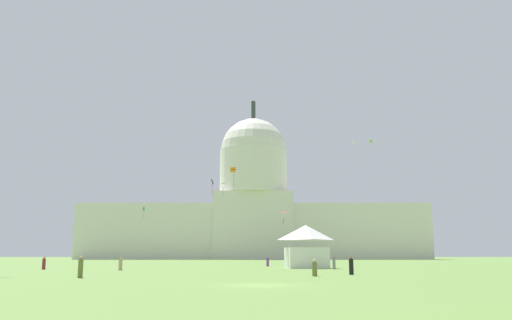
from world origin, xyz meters
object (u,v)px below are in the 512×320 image
at_px(event_tent, 309,247).
at_px(kite_lime_mid, 373,142).
at_px(person_olive_near_tree_east, 317,269).
at_px(kite_black_low, 215,183).
at_px(person_tan_aisle_center, 123,264).
at_px(kite_red_low, 286,215).
at_px(kite_green_low, 146,211).
at_px(capitol_building, 256,210).
at_px(kite_white_high, 356,143).
at_px(person_black_front_left, 354,267).
at_px(person_olive_front_right, 83,268).
at_px(kite_turquoise_mid, 227,185).
at_px(person_maroon_near_tent, 47,264).
at_px(kite_orange_low, 236,170).
at_px(person_grey_lawn_far_right, 337,263).
at_px(person_purple_back_left, 270,262).

relative_size(event_tent, kite_lime_mid, 2.71).
height_order(person_olive_near_tree_east, kite_black_low, kite_black_low).
bearing_deg(person_tan_aisle_center, kite_red_low, -164.30).
bearing_deg(kite_green_low, person_olive_near_tree_east, -50.88).
bearing_deg(kite_lime_mid, person_olive_near_tree_east, -137.33).
relative_size(capitol_building, kite_white_high, 50.82).
bearing_deg(person_black_front_left, person_tan_aisle_center, -168.82).
xyz_separation_m(person_olive_front_right, kite_turquoise_mid, (5.61, 101.51, 20.09)).
relative_size(person_maroon_near_tent, kite_green_low, 0.35).
bearing_deg(person_olive_near_tree_east, kite_lime_mid, 80.39).
bearing_deg(kite_black_low, person_olive_near_tree_east, 45.23).
height_order(kite_black_low, kite_green_low, kite_black_low).
relative_size(person_olive_front_right, kite_green_low, 0.38).
xyz_separation_m(person_olive_front_right, kite_white_high, (48.53, 136.82, 39.51)).
xyz_separation_m(capitol_building, person_tan_aisle_center, (-15.42, -152.17, -19.20)).
distance_m(person_black_front_left, kite_orange_low, 53.06).
bearing_deg(person_olive_front_right, kite_turquoise_mid, 64.94).
relative_size(person_olive_near_tree_east, person_maroon_near_tent, 0.91).
height_order(event_tent, kite_black_low, kite_black_low).
bearing_deg(person_olive_near_tree_east, kite_orange_low, 106.92).
xyz_separation_m(person_olive_near_tree_east, kite_lime_mid, (23.36, 80.89, 28.89)).
bearing_deg(person_olive_front_right, person_black_front_left, -5.06).
xyz_separation_m(person_grey_lawn_far_right, person_purple_back_left, (-8.34, 16.80, -0.07)).
bearing_deg(person_grey_lawn_far_right, capitol_building, -88.90).
bearing_deg(person_purple_back_left, kite_red_low, 104.45).
height_order(person_olive_near_tree_east, person_grey_lawn_far_right, person_grey_lawn_far_right).
distance_m(person_black_front_left, kite_red_low, 84.06).
bearing_deg(kite_red_low, person_purple_back_left, -96.24).
bearing_deg(kite_turquoise_mid, kite_green_low, -21.55).
distance_m(person_maroon_near_tent, kite_black_low, 51.19).
distance_m(person_grey_lawn_far_right, kite_black_low, 50.60).
height_order(person_black_front_left, kite_orange_low, kite_orange_low).
bearing_deg(kite_red_low, kite_lime_mid, -15.38).
relative_size(kite_orange_low, kite_green_low, 0.81).
bearing_deg(kite_white_high, person_black_front_left, 102.31).
bearing_deg(person_olive_front_right, person_olive_near_tree_east, -11.47).
bearing_deg(person_olive_near_tree_east, kite_white_high, 84.23).
height_order(person_olive_near_tree_east, kite_green_low, kite_green_low).
bearing_deg(kite_white_high, person_purple_back_left, 94.22).
height_order(event_tent, person_tan_aisle_center, event_tent).
distance_m(person_olive_near_tree_east, kite_turquoise_mid, 100.95).
bearing_deg(kite_white_high, kite_green_low, 25.97).
distance_m(person_maroon_near_tent, kite_orange_low, 41.76).
height_order(capitol_building, kite_green_low, capitol_building).
relative_size(person_black_front_left, kite_turquoise_mid, 0.58).
height_order(person_grey_lawn_far_right, kite_orange_low, kite_orange_low).
bearing_deg(kite_green_low, kite_black_low, -45.15).
height_order(person_maroon_near_tent, kite_black_low, kite_black_low).
xyz_separation_m(person_maroon_near_tent, person_tan_aisle_center, (10.72, -3.47, -0.00)).
bearing_deg(kite_lime_mid, person_olive_front_right, -148.16).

